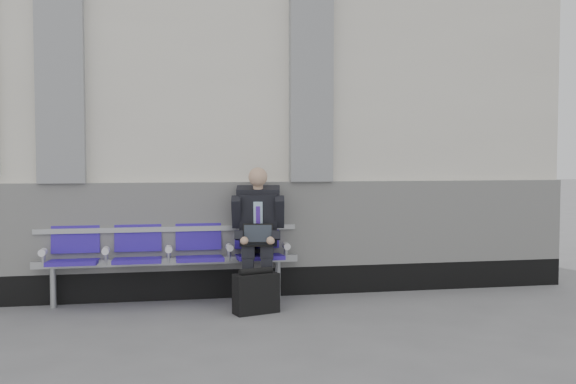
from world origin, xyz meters
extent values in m
cube|color=gray|center=(1.60, 1.44, 2.40)|extent=(0.45, 0.14, 2.40)
cube|color=gray|center=(4.10, 1.44, 2.40)|extent=(0.45, 0.14, 2.40)
cube|color=#9EA0A3|center=(2.62, 1.30, 0.42)|extent=(2.60, 0.07, 0.07)
cube|color=#9EA0A3|center=(2.62, 1.42, 0.73)|extent=(2.60, 0.05, 0.05)
cylinder|color=#9EA0A3|center=(1.52, 1.30, 0.20)|extent=(0.06, 0.06, 0.39)
cylinder|color=#9EA0A3|center=(3.72, 1.30, 0.20)|extent=(0.06, 0.06, 0.39)
cube|color=#29129A|center=(1.72, 1.22, 0.45)|extent=(0.46, 0.42, 0.07)
cube|color=#29129A|center=(1.72, 1.43, 0.71)|extent=(0.46, 0.10, 0.40)
cube|color=#29129A|center=(2.32, 1.22, 0.45)|extent=(0.46, 0.42, 0.07)
cube|color=#29129A|center=(2.32, 1.43, 0.71)|extent=(0.46, 0.10, 0.40)
cube|color=#29129A|center=(2.92, 1.22, 0.45)|extent=(0.46, 0.42, 0.07)
cube|color=#29129A|center=(2.92, 1.43, 0.71)|extent=(0.46, 0.10, 0.40)
cube|color=#29129A|center=(3.52, 1.22, 0.45)|extent=(0.46, 0.42, 0.07)
cube|color=#29129A|center=(3.52, 1.43, 0.71)|extent=(0.46, 0.10, 0.40)
cylinder|color=white|center=(1.44, 1.25, 0.55)|extent=(0.07, 0.12, 0.07)
cylinder|color=white|center=(2.02, 1.25, 0.55)|extent=(0.07, 0.12, 0.07)
cylinder|color=white|center=(2.62, 1.25, 0.55)|extent=(0.07, 0.12, 0.07)
cylinder|color=white|center=(3.22, 1.25, 0.55)|extent=(0.07, 0.12, 0.07)
cylinder|color=white|center=(3.80, 1.25, 0.55)|extent=(0.07, 0.12, 0.07)
cube|color=black|center=(3.36, 0.90, 0.04)|extent=(0.14, 0.25, 0.08)
cube|color=black|center=(3.54, 0.87, 0.04)|extent=(0.14, 0.25, 0.08)
cube|color=black|center=(3.37, 0.96, 0.25)|extent=(0.13, 0.13, 0.47)
cube|color=black|center=(3.55, 0.93, 0.25)|extent=(0.13, 0.13, 0.47)
cube|color=black|center=(3.41, 1.15, 0.53)|extent=(0.19, 0.42, 0.13)
cube|color=black|center=(3.58, 1.12, 0.53)|extent=(0.19, 0.42, 0.13)
cube|color=black|center=(3.52, 1.32, 0.83)|extent=(0.43, 0.37, 0.57)
cube|color=#BBE3F6|center=(3.51, 1.21, 0.85)|extent=(0.10, 0.10, 0.32)
cube|color=#5629C0|center=(3.50, 1.20, 0.83)|extent=(0.05, 0.08, 0.27)
cube|color=black|center=(3.52, 1.29, 1.10)|extent=(0.46, 0.28, 0.13)
cylinder|color=tan|center=(3.51, 1.25, 1.17)|extent=(0.10, 0.10, 0.09)
sphere|color=tan|center=(3.50, 1.19, 1.26)|extent=(0.19, 0.19, 0.19)
cube|color=black|center=(3.29, 1.26, 0.91)|extent=(0.13, 0.27, 0.34)
cube|color=black|center=(3.72, 1.19, 0.91)|extent=(0.13, 0.27, 0.34)
cube|color=black|center=(3.30, 1.10, 0.69)|extent=(0.13, 0.29, 0.13)
cube|color=black|center=(3.66, 1.04, 0.69)|extent=(0.13, 0.29, 0.13)
sphere|color=tan|center=(3.34, 0.96, 0.65)|extent=(0.08, 0.08, 0.08)
sphere|color=tan|center=(3.59, 0.92, 0.65)|extent=(0.08, 0.08, 0.08)
cube|color=black|center=(3.47, 1.01, 0.61)|extent=(0.33, 0.26, 0.02)
cube|color=black|center=(3.49, 1.12, 0.70)|extent=(0.31, 0.13, 0.19)
cube|color=black|center=(3.49, 1.11, 0.70)|extent=(0.28, 0.11, 0.16)
cube|color=black|center=(3.42, 0.73, 0.19)|extent=(0.45, 0.29, 0.37)
cylinder|color=black|center=(3.42, 0.73, 0.39)|extent=(0.33, 0.16, 0.07)
camera|label=1|loc=(2.62, -5.14, 1.44)|focal=40.00mm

